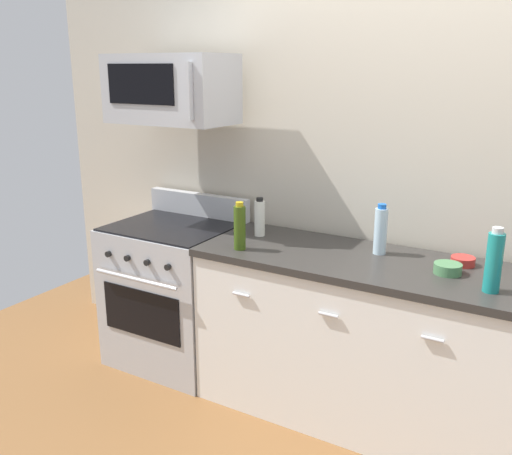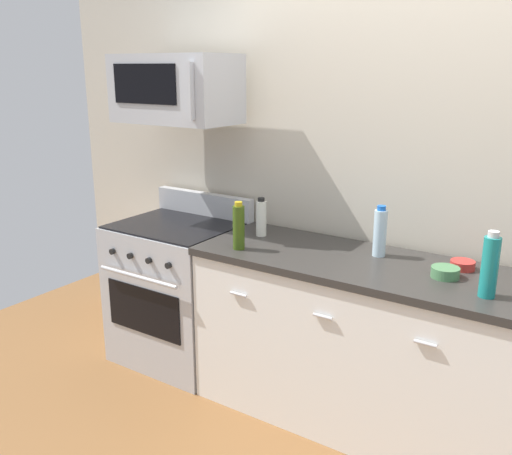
% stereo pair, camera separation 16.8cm
% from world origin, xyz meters
% --- Properties ---
extents(ground_plane, '(6.30, 6.30, 0.00)m').
position_xyz_m(ground_plane, '(0.00, 0.00, 0.00)').
color(ground_plane, brown).
extents(back_wall, '(5.25, 0.10, 2.70)m').
position_xyz_m(back_wall, '(0.00, 0.41, 1.35)').
color(back_wall, beige).
rests_on(back_wall, ground_plane).
extents(counter_unit, '(2.16, 0.66, 0.92)m').
position_xyz_m(counter_unit, '(0.00, -0.00, 0.46)').
color(counter_unit, white).
rests_on(counter_unit, ground_plane).
extents(range_oven, '(0.76, 0.69, 1.07)m').
position_xyz_m(range_oven, '(-1.45, 0.00, 0.47)').
color(range_oven, '#B7BABF').
rests_on(range_oven, ground_plane).
extents(microwave, '(0.74, 0.44, 0.40)m').
position_xyz_m(microwave, '(-1.45, 0.05, 1.75)').
color(microwave, '#B7BABF').
extents(bottle_olive_oil, '(0.07, 0.07, 0.26)m').
position_xyz_m(bottle_olive_oil, '(-0.84, -0.18, 1.05)').
color(bottle_olive_oil, '#385114').
rests_on(bottle_olive_oil, countertop_slab).
extents(bottle_water_clear, '(0.07, 0.07, 0.27)m').
position_xyz_m(bottle_water_clear, '(-0.16, 0.13, 1.05)').
color(bottle_water_clear, silver).
rests_on(bottle_water_clear, countertop_slab).
extents(bottle_sparkling_teal, '(0.07, 0.07, 0.29)m').
position_xyz_m(bottle_sparkling_teal, '(0.44, -0.13, 1.06)').
color(bottle_sparkling_teal, '#197F7A').
rests_on(bottle_sparkling_teal, countertop_slab).
extents(bottle_vinegar_white, '(0.06, 0.06, 0.23)m').
position_xyz_m(bottle_vinegar_white, '(-0.87, 0.09, 1.03)').
color(bottle_vinegar_white, silver).
rests_on(bottle_vinegar_white, countertop_slab).
extents(bowl_red_small, '(0.12, 0.12, 0.04)m').
position_xyz_m(bowl_red_small, '(0.26, 0.16, 0.94)').
color(bowl_red_small, '#B72D28').
rests_on(bowl_red_small, countertop_slab).
extents(bowl_green_glaze, '(0.13, 0.13, 0.05)m').
position_xyz_m(bowl_green_glaze, '(0.22, 0.00, 0.95)').
color(bowl_green_glaze, '#477A4C').
rests_on(bowl_green_glaze, countertop_slab).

